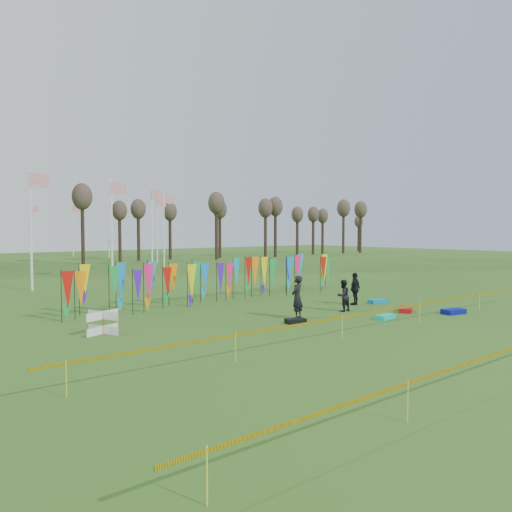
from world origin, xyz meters
TOP-DOWN VIEW (x-y plane):
  - ground at (0.00, 0.00)m, footprint 160.00×160.00m
  - banner_row at (0.28, 8.73)m, footprint 18.64×0.64m
  - caution_tape_near at (-0.22, -1.77)m, footprint 26.00×0.02m
  - tree_line at (32.00, 44.00)m, footprint 53.92×1.92m
  - box_kite at (-8.58, 4.68)m, footprint 0.82×0.82m
  - person_left at (-0.45, 2.39)m, footprint 0.85×0.75m
  - person_mid at (2.72, 2.42)m, footprint 0.77×0.48m
  - person_right at (4.83, 3.40)m, footprint 1.13×0.82m
  - kite_bag_turquoise at (2.54, -0.20)m, footprint 1.03×0.56m
  - kite_bag_blue at (6.23, -1.43)m, footprint 1.23×0.80m
  - kite_bag_red at (5.01, 0.38)m, footprint 1.38×1.13m
  - kite_bag_black at (-1.28, 1.63)m, footprint 0.97×0.74m
  - kite_bag_teal at (6.33, 3.02)m, footprint 1.15×0.77m

SIDE VIEW (x-z plane):
  - ground at x=0.00m, z-range 0.00..0.00m
  - kite_bag_black at x=-1.28m, z-range 0.00..0.20m
  - kite_bag_turquoise at x=2.54m, z-range 0.00..0.20m
  - kite_bag_teal at x=6.33m, z-range 0.00..0.20m
  - kite_bag_red at x=5.01m, z-range 0.00..0.23m
  - kite_bag_blue at x=6.23m, z-range 0.00..0.24m
  - box_kite at x=-8.58m, z-range 0.00..0.91m
  - caution_tape_near at x=-0.22m, z-range 0.33..1.23m
  - person_mid at x=2.72m, z-range 0.00..1.56m
  - person_right at x=4.83m, z-range 0.00..1.73m
  - person_left at x=-0.45m, z-range 0.00..1.95m
  - banner_row at x=0.28m, z-range 0.28..2.59m
  - tree_line at x=32.00m, z-range 2.25..10.09m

